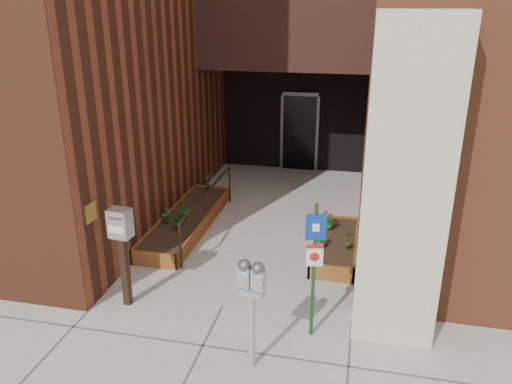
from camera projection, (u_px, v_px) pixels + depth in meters
The scene contains 14 objects.
ground at pixel (223, 306), 7.85m from camera, with size 80.00×80.00×0.00m, color #9E9991.
planter_left at pixel (187, 221), 10.58m from camera, with size 0.90×3.60×0.30m.
planter_right at pixel (335, 246), 9.49m from camera, with size 0.80×2.20×0.30m.
handrail at pixel (208, 197), 10.22m from camera, with size 0.04×3.34×0.90m.
parking_meter at pixel (251, 286), 6.13m from camera, with size 0.36×0.20×1.55m.
sign_post at pixel (314, 258), 6.73m from camera, with size 0.27×0.09×2.02m.
payment_dropbox at pixel (122, 237), 7.50m from camera, with size 0.34×0.27×1.62m.
shrub_left_a at pixel (178, 219), 9.89m from camera, with size 0.29×0.29×0.32m, color #225518.
shrub_left_b at pixel (165, 213), 10.13m from camera, with size 0.19×0.19×0.35m, color #1C621C.
shrub_left_c at pixel (184, 208), 10.34m from camera, with size 0.21×0.21×0.37m, color #1B5E1F.
shrub_left_d at pixel (208, 181), 11.93m from camera, with size 0.19×0.19×0.36m, color #235F1B.
shrub_right_a at pixel (321, 239), 9.06m from camera, with size 0.17×0.17×0.30m, color #245718.
shrub_right_b at pixel (349, 239), 9.03m from camera, with size 0.17×0.17×0.32m, color #265518.
shrub_right_c at pixel (329, 220), 9.82m from camera, with size 0.29×0.29×0.32m, color #26631C.
Camera 1 is at (1.96, -6.44, 4.45)m, focal length 35.00 mm.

